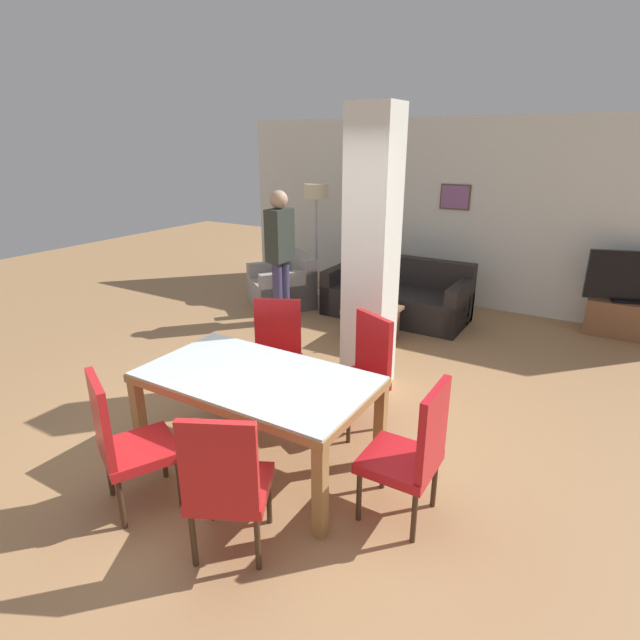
# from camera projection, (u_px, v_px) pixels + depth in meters

# --- Properties ---
(ground_plane) EXTENTS (18.00, 18.00, 0.00)m
(ground_plane) POSITION_uv_depth(u_px,v_px,m) (260.00, 459.00, 3.95)
(ground_plane) COLOR #A67A4F
(back_wall) EXTENTS (7.20, 0.09, 2.70)m
(back_wall) POSITION_uv_depth(u_px,v_px,m) (456.00, 214.00, 7.36)
(back_wall) COLOR silver
(back_wall) RESTS_ON ground_plane
(divider_pillar) EXTENTS (0.44, 0.40, 2.70)m
(divider_pillar) POSITION_uv_depth(u_px,v_px,m) (371.00, 254.00, 4.77)
(divider_pillar) COLOR silver
(divider_pillar) RESTS_ON ground_plane
(dining_table) EXTENTS (1.74, 0.99, 0.74)m
(dining_table) POSITION_uv_depth(u_px,v_px,m) (257.00, 392.00, 3.74)
(dining_table) COLOR #9C7341
(dining_table) RESTS_ON ground_plane
(dining_chair_head_right) EXTENTS (0.46, 0.46, 0.99)m
(dining_chair_head_right) POSITION_uv_depth(u_px,v_px,m) (413.00, 450.00, 3.17)
(dining_chair_head_right) COLOR red
(dining_chair_head_right) RESTS_ON ground_plane
(dining_chair_far_right) EXTENTS (0.61, 0.61, 0.99)m
(dining_chair_far_right) POSITION_uv_depth(u_px,v_px,m) (362.00, 369.00, 4.29)
(dining_chair_far_right) COLOR red
(dining_chair_far_right) RESTS_ON ground_plane
(dining_chair_far_left) EXTENTS (0.62, 0.62, 0.99)m
(dining_chair_far_left) POSITION_uv_depth(u_px,v_px,m) (276.00, 351.00, 4.65)
(dining_chair_far_left) COLOR red
(dining_chair_far_left) RESTS_ON ground_plane
(dining_chair_near_right) EXTENTS (0.62, 0.62, 0.99)m
(dining_chair_near_right) POSITION_uv_depth(u_px,v_px,m) (226.00, 482.00, 2.87)
(dining_chair_near_right) COLOR red
(dining_chair_near_right) RESTS_ON ground_plane
(dining_chair_near_left) EXTENTS (0.62, 0.62, 0.99)m
(dining_chair_near_left) POSITION_uv_depth(u_px,v_px,m) (125.00, 440.00, 3.28)
(dining_chair_near_left) COLOR red
(dining_chair_near_left) RESTS_ON ground_plane
(sofa) EXTENTS (1.96, 0.90, 0.81)m
(sofa) POSITION_uv_depth(u_px,v_px,m) (397.00, 298.00, 7.05)
(sofa) COLOR black
(sofa) RESTS_ON ground_plane
(armchair) EXTENTS (1.18, 1.19, 0.77)m
(armchair) POSITION_uv_depth(u_px,v_px,m) (284.00, 288.00, 7.55)
(armchair) COLOR #A09A97
(armchair) RESTS_ON ground_plane
(coffee_table) EXTENTS (0.60, 0.59, 0.44)m
(coffee_table) POSITION_uv_depth(u_px,v_px,m) (372.00, 325.00, 6.18)
(coffee_table) COLOR brown
(coffee_table) RESTS_ON ground_plane
(bottle) EXTENTS (0.06, 0.06, 0.27)m
(bottle) POSITION_uv_depth(u_px,v_px,m) (377.00, 304.00, 5.92)
(bottle) COLOR #B2B7BC
(bottle) RESTS_ON coffee_table
(tv_stand) EXTENTS (0.94, 0.40, 0.46)m
(tv_stand) POSITION_uv_depth(u_px,v_px,m) (627.00, 319.00, 6.35)
(tv_stand) COLOR brown
(tv_stand) RESTS_ON ground_plane
(tv_screen) EXTENTS (1.09, 0.39, 0.65)m
(tv_screen) POSITION_uv_depth(u_px,v_px,m) (636.00, 278.00, 6.16)
(tv_screen) COLOR black
(tv_screen) RESTS_ON tv_stand
(floor_lamp) EXTENTS (0.38, 0.38, 1.75)m
(floor_lamp) POSITION_uv_depth(u_px,v_px,m) (316.00, 201.00, 7.73)
(floor_lamp) COLOR #B7B7BC
(floor_lamp) RESTS_ON ground_plane
(standing_person) EXTENTS (0.23, 0.38, 1.78)m
(standing_person) POSITION_uv_depth(u_px,v_px,m) (280.00, 248.00, 6.58)
(standing_person) COLOR #3F3A5E
(standing_person) RESTS_ON ground_plane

